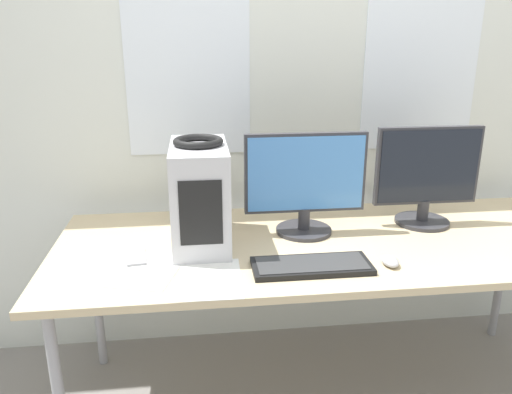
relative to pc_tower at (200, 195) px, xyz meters
The scene contains 11 objects.
wall_back 0.84m from the pc_tower, 44.81° to the left, with size 8.00×0.07×2.70m.
desk 0.57m from the pc_tower, ahead, with size 2.20×0.85×0.75m.
pc_tower is the anchor object (origin of this frame).
headphones 0.21m from the pc_tower, 90.00° to the left, with size 0.19×0.19×0.03m.
monitor_main 0.43m from the pc_tower, ahead, with size 0.50×0.23×0.42m.
monitor_right_near 0.97m from the pc_tower, ahead, with size 0.45×0.23×0.43m.
keyboard 0.51m from the pc_tower, 36.82° to the right, with size 0.42×0.17×0.02m.
mouse 0.75m from the pc_tower, 23.59° to the right, with size 0.06×0.09×0.03m.
cell_phone 0.33m from the pc_tower, 152.74° to the right, with size 0.09×0.15×0.01m.
paper_sheet_left 0.38m from the pc_tower, 85.82° to the right, with size 0.22×0.30×0.00m.
paper_sheet_front 0.36m from the pc_tower, 130.79° to the right, with size 0.28×0.34×0.00m.
Camera 1 is at (-0.52, -1.38, 1.54)m, focal length 35.00 mm.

